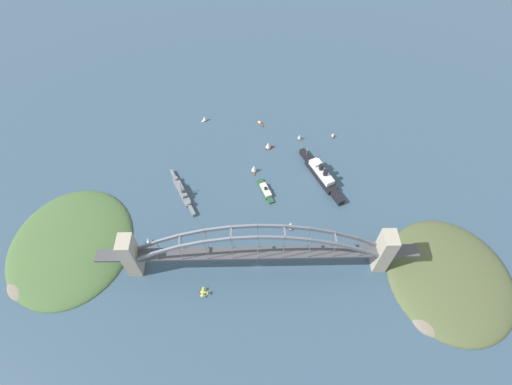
{
  "coord_description": "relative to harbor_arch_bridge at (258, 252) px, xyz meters",
  "views": [
    {
      "loc": [
        -4.35,
        -156.11,
        323.38
      ],
      "look_at": [
        0.0,
        78.87,
        8.0
      ],
      "focal_mm": 26.76,
      "sensor_mm": 36.0,
      "label": 1
    }
  ],
  "objects": [
    {
      "name": "small_boat_6",
      "position": [
        15.5,
        148.86,
        -22.68
      ],
      "size": [
        9.96,
        7.69,
        10.01
      ],
      "color": "#B2231E",
      "rests_on": "ground"
    },
    {
      "name": "headland_east_shore",
      "position": [
        172.34,
        -17.59,
        -27.36
      ],
      "size": [
        111.51,
        123.7,
        19.18
      ],
      "color": "#515B38",
      "rests_on": "ground"
    },
    {
      "name": "small_boat_3",
      "position": [
        -1.5,
        114.37,
        -22.71
      ],
      "size": [
        5.87,
        10.34,
        10.02
      ],
      "color": "brown",
      "rests_on": "ground"
    },
    {
      "name": "ocean_liner",
      "position": [
        70.88,
        103.9,
        -21.75
      ],
      "size": [
        40.9,
        77.03,
        18.49
      ],
      "color": "black",
      "rests_on": "ground"
    },
    {
      "name": "ground_plane",
      "position": [
        0.0,
        0.0,
        -27.36
      ],
      "size": [
        1400.0,
        1400.0,
        0.0
      ],
      "primitive_type": "plane",
      "color": "#385166"
    },
    {
      "name": "small_boat_7",
      "position": [
        6.58,
        190.1,
        -26.54
      ],
      "size": [
        9.2,
        11.41,
        2.28
      ],
      "color": "brown",
      "rests_on": "ground"
    },
    {
      "name": "harbor_ferry_steamer",
      "position": [
        10.21,
        85.95,
        -25.32
      ],
      "size": [
        17.63,
        33.04,
        7.02
      ],
      "color": "#23512D",
      "rests_on": "ground"
    },
    {
      "name": "harbor_arch_bridge",
      "position": [
        0.0,
        0.0,
        0.0
      ],
      "size": [
        281.17,
        16.56,
        63.53
      ],
      "color": "#ADA38E",
      "rests_on": "ground"
    },
    {
      "name": "small_boat_4",
      "position": [
        33.37,
        40.45,
        -21.97
      ],
      "size": [
        10.74,
        7.35,
        11.57
      ],
      "color": "brown",
      "rests_on": "ground"
    },
    {
      "name": "small_boat_2",
      "position": [
        92.93,
        166.06,
        -24.32
      ],
      "size": [
        3.6,
        6.26,
        6.52
      ],
      "color": "#B2231E",
      "rests_on": "ground"
    },
    {
      "name": "small_boat_0",
      "position": [
        52.76,
        162.67,
        -23.58
      ],
      "size": [
        6.27,
        5.67,
        8.13
      ],
      "color": "brown",
      "rests_on": "ground"
    },
    {
      "name": "small_boat_5",
      "position": [
        -103.35,
        26.02,
        -22.39
      ],
      "size": [
        10.01,
        6.54,
        10.67
      ],
      "color": "#234C8C",
      "rests_on": "ground"
    },
    {
      "name": "small_boat_1",
      "position": [
        -60.91,
        196.65,
        -23.45
      ],
      "size": [
        7.65,
        6.77,
        8.42
      ],
      "color": "silver",
      "rests_on": "ground"
    },
    {
      "name": "naval_cruiser",
      "position": [
        -77.32,
        84.82,
        -24.33
      ],
      "size": [
        33.1,
        60.76,
        17.17
      ],
      "color": "slate",
      "rests_on": "ground"
    },
    {
      "name": "seaplane_taxiing_near_bridge",
      "position": [
        -48.24,
        -25.85,
        -25.14
      ],
      "size": [
        8.41,
        9.27,
        5.16
      ],
      "color": "#B7B7B2",
      "rests_on": "ground"
    },
    {
      "name": "headland_west_shore",
      "position": [
        -180.07,
        22.89,
        -27.36
      ],
      "size": [
        116.44,
        132.09,
        17.57
      ],
      "color": "#476638",
      "rests_on": "ground"
    }
  ]
}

